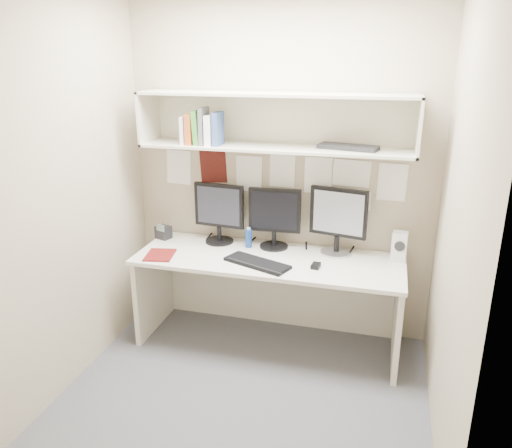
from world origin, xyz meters
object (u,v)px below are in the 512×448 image
(monitor_center, at_px, (274,216))
(speaker, at_px, (399,246))
(keyboard, at_px, (257,263))
(maroon_notebook, at_px, (160,255))
(monitor_left, at_px, (219,211))
(monitor_right, at_px, (338,219))
(desk, at_px, (268,300))
(desk_phone, at_px, (163,232))

(monitor_center, xyz_separation_m, speaker, (0.95, -0.03, -0.15))
(keyboard, bearing_deg, maroon_notebook, -156.12)
(monitor_left, distance_m, monitor_right, 0.94)
(speaker, bearing_deg, monitor_left, -175.83)
(desk, height_order, monitor_right, monitor_right)
(monitor_right, xyz_separation_m, speaker, (0.46, -0.03, -0.17))
(maroon_notebook, xyz_separation_m, desk_phone, (-0.14, 0.36, 0.05))
(monitor_center, relative_size, maroon_notebook, 1.93)
(monitor_center, height_order, monitor_right, monitor_right)
(desk, relative_size, maroon_notebook, 8.13)
(monitor_center, height_order, speaker, monitor_center)
(monitor_right, height_order, speaker, monitor_right)
(monitor_right, bearing_deg, keyboard, -132.77)
(monitor_left, bearing_deg, desk_phone, -169.05)
(monitor_right, bearing_deg, maroon_notebook, -150.84)
(monitor_center, distance_m, desk_phone, 0.95)
(desk, height_order, monitor_left, monitor_left)
(monitor_right, xyz_separation_m, keyboard, (-0.53, -0.38, -0.26))
(desk, bearing_deg, maroon_notebook, -166.61)
(monitor_left, xyz_separation_m, desk_phone, (-0.48, -0.05, -0.21))
(monitor_right, relative_size, desk_phone, 3.65)
(monitor_left, bearing_deg, speaker, 4.23)
(desk, xyz_separation_m, keyboard, (-0.05, -0.16, 0.38))
(monitor_left, relative_size, desk_phone, 3.45)
(monitor_left, relative_size, monitor_right, 0.94)
(monitor_right, height_order, desk_phone, monitor_right)
(monitor_center, height_order, desk_phone, monitor_center)
(monitor_left, xyz_separation_m, keyboard, (0.42, -0.38, -0.25))
(desk, xyz_separation_m, speaker, (0.94, 0.19, 0.47))
(keyboard, height_order, maroon_notebook, keyboard)
(monitor_center, relative_size, desk_phone, 3.40)
(monitor_right, xyz_separation_m, desk_phone, (-1.42, -0.05, -0.22))
(monitor_right, bearing_deg, speaker, 8.25)
(desk, distance_m, speaker, 1.07)
(desk, height_order, speaker, speaker)
(desk, distance_m, monitor_right, 0.83)
(desk, xyz_separation_m, desk_phone, (-0.94, 0.17, 0.42))
(monitor_right, xyz_separation_m, maroon_notebook, (-1.28, -0.41, -0.27))
(monitor_center, xyz_separation_m, maroon_notebook, (-0.79, -0.41, -0.25))
(keyboard, distance_m, speaker, 1.05)
(speaker, bearing_deg, monitor_center, -176.33)
(maroon_notebook, bearing_deg, desk_phone, 100.15)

